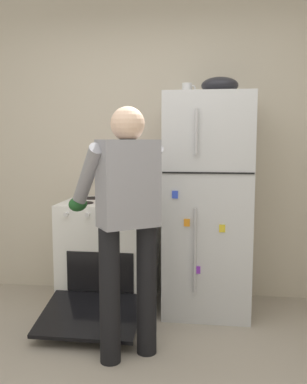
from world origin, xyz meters
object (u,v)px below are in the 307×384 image
object	(u,v)px
stove_range	(109,254)
red_pot	(127,195)
mixing_bowl	(220,86)
refrigerator	(208,204)
coffee_mug	(187,89)
person_cook	(126,210)

from	to	relation	value
stove_range	red_pot	bearing A→B (deg)	-11.46
red_pot	mixing_bowl	bearing A→B (deg)	3.86
refrigerator	coffee_mug	world-z (taller)	coffee_mug
person_cook	red_pot	distance (m)	0.83
stove_range	red_pot	distance (m)	0.54
stove_range	mixing_bowl	xyz separation A→B (m)	(0.90, 0.02, 1.38)
coffee_mug	refrigerator	bearing A→B (deg)	-15.84
person_cook	red_pot	world-z (taller)	person_cook
red_pot	coffee_mug	distance (m)	0.99
refrigerator	person_cook	world-z (taller)	refrigerator
person_cook	red_pot	size ratio (longest dim) A/B	4.46
red_pot	mixing_bowl	world-z (taller)	mixing_bowl
refrigerator	mixing_bowl	distance (m)	0.95
person_cook	coffee_mug	xyz separation A→B (m)	(0.33, 0.91, 0.85)
coffee_mug	stove_range	bearing A→B (deg)	-174.01
coffee_mug	red_pot	bearing A→B (deg)	-168.33
stove_range	refrigerator	bearing A→B (deg)	1.20
refrigerator	person_cook	bearing A→B (deg)	-120.23
red_pot	refrigerator	bearing A→B (deg)	4.30
person_cook	mixing_bowl	distance (m)	1.35
stove_range	coffee_mug	bearing A→B (deg)	5.99
refrigerator	red_pot	bearing A→B (deg)	-175.70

